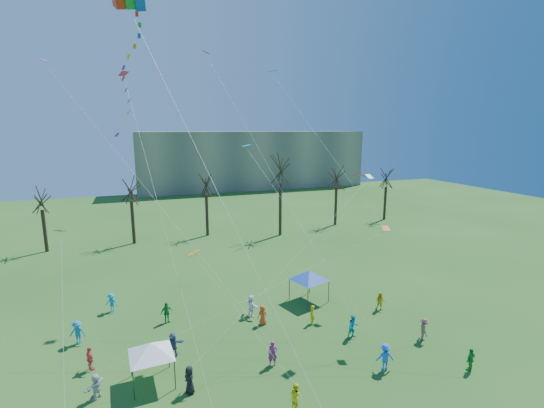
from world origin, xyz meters
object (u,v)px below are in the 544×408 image
object	(u,v)px
distant_building	(252,160)
big_box_kite	(134,77)
canopy_tent_blue	(309,275)
canopy_tent_white	(151,349)

from	to	relation	value
distant_building	big_box_kite	distance (m)	80.23
distant_building	canopy_tent_blue	xyz separation A→B (m)	(-15.60, -69.28, -5.00)
distant_building	canopy_tent_blue	size ratio (longest dim) A/B	15.97
distant_building	canopy_tent_blue	distance (m)	71.19
distant_building	big_box_kite	bearing A→B (deg)	-111.86
big_box_kite	canopy_tent_white	distance (m)	16.56
big_box_kite	canopy_tent_white	world-z (taller)	big_box_kite
canopy_tent_blue	canopy_tent_white	bearing A→B (deg)	-153.17
canopy_tent_white	canopy_tent_blue	bearing A→B (deg)	26.83
distant_building	canopy_tent_white	xyz separation A→B (m)	(-29.69, -76.41, -5.18)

